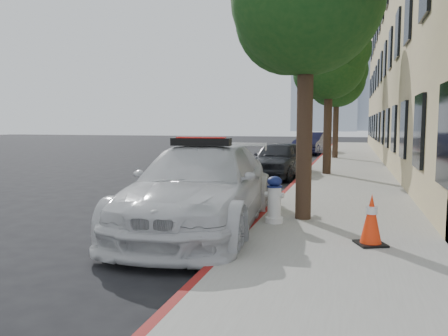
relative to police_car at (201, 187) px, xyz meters
name	(u,v)px	position (x,y,z in m)	size (l,w,h in m)	color
ground	(196,201)	(-1.10, 2.75, -0.79)	(120.00, 120.00, 0.00)	black
sidewalk	(347,166)	(2.50, 12.75, -0.71)	(3.20, 50.00, 0.15)	gray
curb_strip	(313,165)	(0.96, 12.75, -0.71)	(0.12, 50.00, 0.15)	maroon
tower_left	(327,25)	(-5.10, 122.75, 29.21)	(18.00, 14.00, 60.00)	#9EA8B7
tower_right	(372,59)	(7.90, 137.75, 21.21)	(14.00, 14.00, 44.00)	#9EA8B7
tree_mid	(330,62)	(1.83, 8.74, 3.37)	(2.77, 2.64, 5.43)	black
tree_far	(337,78)	(1.83, 16.74, 3.60)	(3.10, 3.00, 5.81)	black
police_car	(201,187)	(0.00, 0.00, 0.00)	(2.62, 5.56, 1.72)	silver
parked_car_mid	(279,159)	(0.10, 8.30, -0.11)	(1.59, 3.96, 1.35)	#202228
parked_car_far	(311,143)	(0.10, 21.39, -0.07)	(1.52, 4.35, 1.43)	#151534
fire_hydrant	(274,200)	(1.33, 0.24, -0.22)	(0.37, 0.33, 0.86)	silver
traffic_cone	(371,220)	(2.98, -0.83, -0.25)	(0.53, 0.53, 0.78)	black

